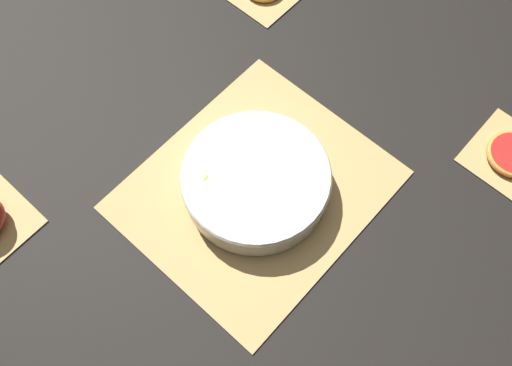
% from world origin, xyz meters
% --- Properties ---
extents(ground_plane, '(6.00, 6.00, 0.00)m').
position_xyz_m(ground_plane, '(0.00, 0.00, 0.00)').
color(ground_plane, black).
extents(bamboo_mat_center, '(0.42, 0.37, 0.01)m').
position_xyz_m(bamboo_mat_center, '(0.00, 0.00, 0.00)').
color(bamboo_mat_center, tan).
rests_on(bamboo_mat_center, ground_plane).
extents(coaster_mat_near_right, '(0.15, 0.15, 0.01)m').
position_xyz_m(coaster_mat_near_right, '(0.35, -0.29, 0.00)').
color(coaster_mat_near_right, tan).
rests_on(coaster_mat_near_right, ground_plane).
extents(fruit_salad_bowl, '(0.25, 0.25, 0.06)m').
position_xyz_m(fruit_salad_bowl, '(0.00, 0.00, 0.04)').
color(fruit_salad_bowl, silver).
rests_on(fruit_salad_bowl, bamboo_mat_center).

